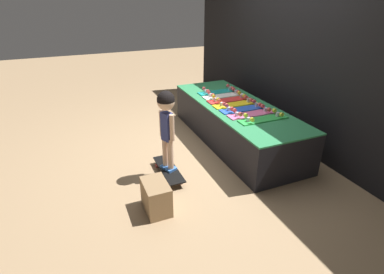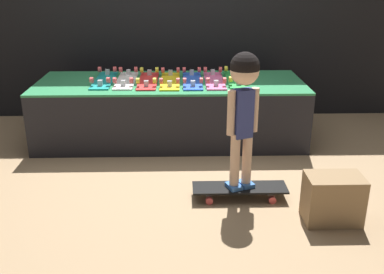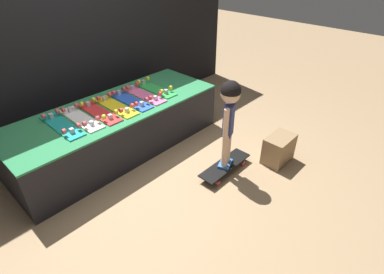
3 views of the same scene
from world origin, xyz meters
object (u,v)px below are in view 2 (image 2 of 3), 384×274
Objects in this scene: skateboard_yellow_on_rack at (170,80)px; child at (244,96)px; skateboard_white_on_rack at (126,80)px; storage_box at (333,199)px; skateboard_pink_on_rack at (214,80)px; skateboard_teal_on_rack at (104,79)px; skateboard_green_on_rack at (236,79)px; skateboard_blue_on_rack at (192,80)px; skateboard_on_floor at (240,189)px; skateboard_red_on_rack at (148,80)px.

child is at bearing -66.51° from skateboard_yellow_on_rack.
skateboard_white_on_rack is 1.81× the size of storage_box.
skateboard_pink_on_rack is 1.81× the size of storage_box.
skateboard_teal_on_rack reaches higher than storage_box.
skateboard_teal_on_rack is at bearing 176.09° from skateboard_yellow_on_rack.
skateboard_teal_on_rack and skateboard_green_on_rack have the same top height.
skateboard_blue_on_rack reaches higher than storage_box.
skateboard_on_floor is 1.87× the size of storage_box.
skateboard_red_on_rack is at bearing -177.59° from skateboard_green_on_rack.
skateboard_pink_on_rack is 0.68× the size of child.
skateboard_yellow_on_rack is at bearing -179.27° from skateboard_blue_on_rack.
skateboard_white_on_rack is at bearing 175.95° from skateboard_yellow_on_rack.
storage_box reaches higher than skateboard_on_floor.
skateboard_green_on_rack is (0.62, 0.04, 0.00)m from skateboard_yellow_on_rack.
skateboard_pink_on_rack is at bearing -169.28° from skateboard_green_on_rack.
skateboard_pink_on_rack is at bearing 95.11° from skateboard_on_floor.
skateboard_yellow_on_rack reaches higher than storage_box.
skateboard_yellow_on_rack reaches higher than skateboard_on_floor.
skateboard_yellow_on_rack is at bearing -2.87° from skateboard_red_on_rack.
skateboard_pink_on_rack and skateboard_green_on_rack have the same top height.
skateboard_pink_on_rack is at bearing -2.01° from skateboard_teal_on_rack.
skateboard_red_on_rack is 1.81× the size of storage_box.
skateboard_yellow_on_rack is at bearing -3.91° from skateboard_teal_on_rack.
skateboard_pink_on_rack is at bearing -0.40° from skateboard_red_on_rack.
skateboard_yellow_on_rack is (0.21, -0.01, 0.00)m from skateboard_red_on_rack.
child is 2.68× the size of storage_box.
skateboard_teal_on_rack is 1.00× the size of skateboard_blue_on_rack.
skateboard_on_floor is 0.70× the size of child.
child is (0.93, -1.22, 0.18)m from skateboard_white_on_rack.
skateboard_red_on_rack is 0.21m from skateboard_yellow_on_rack.
skateboard_red_on_rack reaches higher than storage_box.
skateboard_green_on_rack is (0.21, 0.04, 0.00)m from skateboard_pink_on_rack.
skateboard_yellow_on_rack is 0.97× the size of skateboard_on_floor.
skateboard_green_on_rack is at bearing 4.17° from skateboard_yellow_on_rack.
skateboard_pink_on_rack is 1.72m from storage_box.
skateboard_red_on_rack and skateboard_yellow_on_rack have the same top height.
skateboard_white_on_rack is at bearing 178.39° from skateboard_pink_on_rack.
skateboard_teal_on_rack is 1.69m from child.
skateboard_blue_on_rack is at bearing -2.46° from skateboard_white_on_rack.
child is at bearing -75.34° from skateboard_blue_on_rack.
skateboard_on_floor is (1.14, -1.24, -0.52)m from skateboard_teal_on_rack.
skateboard_green_on_rack is (1.23, 0.00, 0.00)m from skateboard_teal_on_rack.
skateboard_pink_on_rack is 1.00× the size of skateboard_green_on_rack.
skateboard_teal_on_rack is 2.35m from storage_box.
skateboard_teal_on_rack is 1.03m from skateboard_pink_on_rack.
skateboard_red_on_rack is 1.00× the size of skateboard_blue_on_rack.
skateboard_yellow_on_rack is at bearing 92.05° from child.
skateboard_green_on_rack is (0.82, 0.03, 0.00)m from skateboard_red_on_rack.
skateboard_yellow_on_rack is at bearing 125.68° from storage_box.
skateboard_on_floor is (-0.10, -1.24, -0.52)m from skateboard_green_on_rack.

